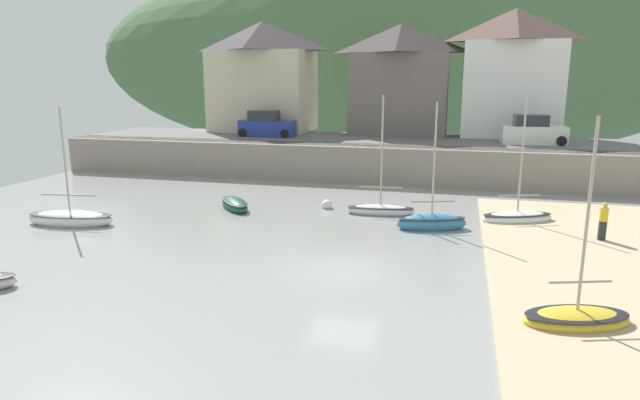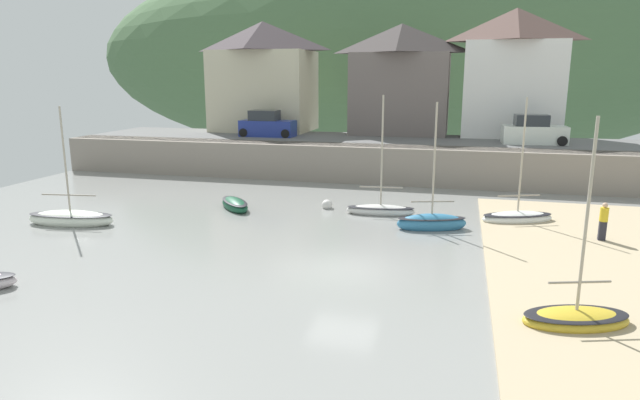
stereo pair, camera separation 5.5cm
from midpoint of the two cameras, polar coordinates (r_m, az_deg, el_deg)
The scene contains 15 objects.
quay_seawall at distance 36.55m, azimuth 8.15°, elevation 4.01°, with size 48.00×9.40×2.40m.
hillside_backdrop at distance 74.23m, azimuth 7.54°, elevation 14.56°, with size 80.00×44.00×26.58m.
waterfront_building_left at distance 46.48m, azimuth -5.99°, elevation 12.73°, with size 8.16×6.11×8.78m.
waterfront_building_centre at distance 43.89m, azimuth 8.31°, elevation 12.40°, with size 7.65×5.36×8.35m.
waterfront_building_right at distance 43.77m, azimuth 19.36°, elevation 12.44°, with size 7.28×4.83×9.26m.
fishing_boat_green at distance 28.36m, azimuth -24.59°, elevation -1.76°, with size 4.31×1.87×5.72m.
rowboat_small_beached at distance 25.56m, azimuth 11.48°, elevation -2.27°, with size 3.37×1.92×5.95m.
sailboat_nearest_shore at distance 29.24m, azimuth -8.94°, elevation -0.46°, with size 2.74×3.00×0.70m.
sailboat_blue_trim at distance 27.85m, azimuth 6.26°, elevation -0.96°, with size 3.55×1.30×6.10m.
sailboat_tall_mast at distance 27.78m, azimuth 19.79°, elevation -1.68°, with size 3.65×2.36×6.06m.
sailboat_white_hull at distance 17.18m, azimuth 25.06°, elevation -11.05°, with size 3.30×2.25×5.99m.
parked_car_near_slipway at distance 41.78m, azimuth -5.63°, elevation 7.72°, with size 4.11×1.82×1.95m.
parked_car_by_wall at distance 39.58m, azimuth 21.27°, elevation 6.64°, with size 4.20×1.96×1.95m.
person_on_slipway at distance 25.75m, azimuth 27.37°, elevation -1.82°, with size 0.34×0.34×1.62m.
mooring_buoy at distance 28.97m, azimuth 0.67°, elevation -0.53°, with size 0.58×0.58×0.58m.
Camera 1 is at (3.81, -18.44, 6.83)m, focal length 30.72 mm.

